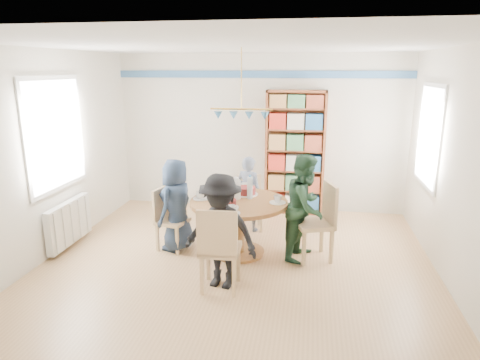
% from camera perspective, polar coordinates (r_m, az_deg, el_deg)
% --- Properties ---
extents(ground, '(5.00, 5.00, 0.00)m').
position_cam_1_polar(ground, '(5.52, -0.71, -11.66)').
color(ground, tan).
extents(room_shell, '(5.00, 5.00, 5.00)m').
position_cam_1_polar(room_shell, '(5.90, -1.75, 6.88)').
color(room_shell, white).
rests_on(room_shell, ground).
extents(radiator, '(0.12, 1.00, 0.60)m').
position_cam_1_polar(radiator, '(6.49, -21.82, -5.31)').
color(radiator, silver).
rests_on(radiator, ground).
extents(dining_table, '(1.30, 1.30, 0.75)m').
position_cam_1_polar(dining_table, '(5.72, -0.16, -4.63)').
color(dining_table, brown).
rests_on(dining_table, ground).
extents(chair_left, '(0.46, 0.46, 0.87)m').
position_cam_1_polar(chair_left, '(6.00, -9.60, -4.73)').
color(chair_left, tan).
rests_on(chair_left, ground).
extents(chair_right, '(0.57, 0.57, 1.02)m').
position_cam_1_polar(chair_right, '(5.68, 10.68, -5.00)').
color(chair_right, tan).
rests_on(chair_right, ground).
extents(chair_far, '(0.45, 0.45, 0.84)m').
position_cam_1_polar(chair_far, '(6.68, 1.32, -2.61)').
color(chair_far, tan).
rests_on(chair_far, ground).
extents(chair_near, '(0.46, 0.46, 1.00)m').
position_cam_1_polar(chair_near, '(4.77, -2.81, -8.80)').
color(chair_near, tan).
rests_on(chair_near, ground).
extents(person_left, '(0.58, 0.72, 1.28)m').
position_cam_1_polar(person_left, '(5.91, -8.48, -3.32)').
color(person_left, '#1B283C').
rests_on(person_left, ground).
extents(person_right, '(0.72, 0.81, 1.40)m').
position_cam_1_polar(person_right, '(5.63, 8.72, -3.58)').
color(person_right, '#193320').
rests_on(person_right, ground).
extents(person_far, '(0.50, 0.41, 1.17)m').
position_cam_1_polar(person_far, '(6.56, 1.16, -1.83)').
color(person_far, gray).
rests_on(person_far, ground).
extents(person_near, '(0.95, 0.66, 1.34)m').
position_cam_1_polar(person_near, '(4.85, -2.58, -6.90)').
color(person_near, black).
rests_on(person_near, ground).
extents(bookshelf, '(1.00, 0.30, 2.10)m').
position_cam_1_polar(bookshelf, '(7.35, 7.34, 3.47)').
color(bookshelf, brown).
rests_on(bookshelf, ground).
extents(tableware, '(1.24, 1.24, 0.33)m').
position_cam_1_polar(tableware, '(5.67, -0.39, -2.01)').
color(tableware, white).
rests_on(tableware, dining_table).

